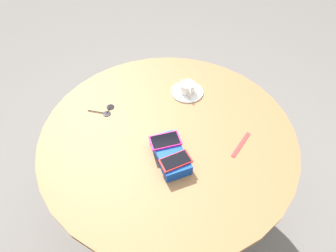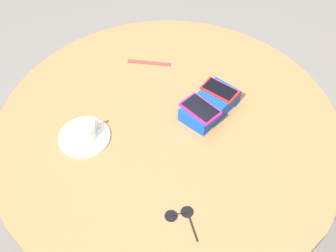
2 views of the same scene
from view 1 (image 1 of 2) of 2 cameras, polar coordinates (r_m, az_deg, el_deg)
ground_plane at (r=1.81m, az=0.00°, el=-16.36°), size 8.00×8.00×0.00m
round_table at (r=1.26m, az=0.00°, el=-3.56°), size 1.14×1.14×0.74m
phone_box at (r=1.06m, az=0.46°, el=-6.31°), size 0.22×0.14×0.05m
phone_red at (r=1.01m, az=1.68°, el=-7.59°), size 0.09×0.13×0.01m
phone_magenta at (r=1.07m, az=-0.62°, el=-3.18°), size 0.09×0.13×0.01m
saucer at (r=1.37m, az=4.17°, el=7.41°), size 0.17×0.17×0.01m
coffee_cup at (r=1.35m, az=4.27°, el=8.31°), size 0.11×0.08×0.05m
lanyard_strap at (r=1.17m, az=15.59°, el=-3.88°), size 0.12×0.13×0.00m
sunglasses at (r=1.30m, az=-13.13°, el=3.31°), size 0.08×0.13×0.01m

